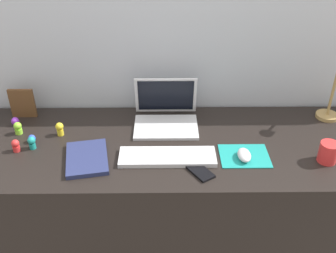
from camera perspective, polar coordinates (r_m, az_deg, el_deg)
The scene contains 17 objects.
back_wall at distance 2.06m, azimuth 0.05°, elevation 4.99°, with size 3.06×0.05×1.62m, color #B2B7C1.
desk at distance 2.01m, azimuth 0.16°, elevation -11.14°, with size 1.86×0.66×0.74m, color black.
laptop at distance 1.91m, azimuth -0.31°, elevation 1.99°, with size 0.30×0.25×0.21m.
keyboard at distance 1.68m, azimuth -0.08°, elevation -4.39°, with size 0.41×0.13×0.02m, color silver.
mousepad at distance 1.73m, azimuth 10.93°, elevation -4.17°, with size 0.21×0.17×0.00m, color teal.
mouse at distance 1.70m, azimuth 10.91°, elevation -4.05°, with size 0.06×0.10×0.03m, color silver.
cell_phone at distance 1.62m, azimuth 4.56°, elevation -6.41°, with size 0.06×0.13×0.01m, color black.
desk_lamp at distance 2.03m, azimuth 23.02°, elevation 4.72°, with size 0.11×0.15×0.34m.
notebook_pad at distance 1.71m, azimuth -11.58°, elevation -4.48°, with size 0.17×0.24×0.02m, color navy.
picture_frame at distance 2.07m, azimuth -20.20°, elevation 3.15°, with size 0.12×0.02×0.15m, color brown.
coffee_mug at distance 1.78m, azimuth 22.06°, elevation -3.48°, with size 0.08×0.08×0.09m, color red.
toy_figurine_lime at distance 1.96m, azimuth -20.78°, elevation -0.19°, with size 0.04×0.04×0.06m.
toy_figurine_blue at distance 1.88m, azimuth -19.00°, elevation -1.65°, with size 0.03×0.03×0.04m, color blue.
toy_figurine_purple at distance 2.04m, azimuth -21.13°, elevation 0.71°, with size 0.04×0.04×0.04m, color purple.
toy_figurine_teal at distance 1.83m, azimuth -19.01°, elevation -2.18°, with size 0.03×0.03×0.06m.
toy_figurine_yellow at distance 1.89m, azimuth -15.31°, elevation -0.28°, with size 0.04×0.04×0.06m.
toy_figurine_red at distance 1.84m, azimuth -21.06°, elevation -2.56°, with size 0.03×0.03×0.06m.
Camera 1 is at (-0.02, -1.47, 1.75)m, focal length 42.37 mm.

